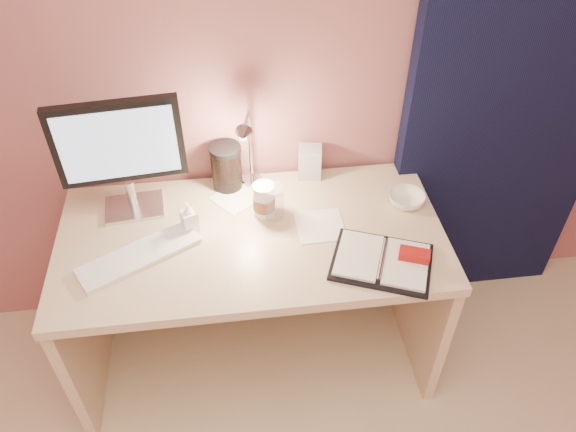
{
  "coord_description": "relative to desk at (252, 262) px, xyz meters",
  "views": [
    {
      "loc": [
        -0.05,
        -0.08,
        2.14
      ],
      "look_at": [
        0.13,
        1.33,
        0.85
      ],
      "focal_mm": 35.0,
      "sensor_mm": 36.0,
      "label": 1
    }
  ],
  "objects": [
    {
      "name": "planner",
      "position": [
        0.44,
        -0.27,
        0.24
      ],
      "size": [
        0.4,
        0.36,
        0.05
      ],
      "rotation": [
        0.0,
        0.0,
        -0.38
      ],
      "color": "black",
      "rests_on": "desk"
    },
    {
      "name": "paper_b",
      "position": [
        0.25,
        -0.06,
        0.23
      ],
      "size": [
        0.18,
        0.18,
        0.0
      ],
      "primitive_type": "cube",
      "rotation": [
        0.0,
        0.0,
        0.03
      ],
      "color": "white",
      "rests_on": "desk"
    },
    {
      "name": "bowl",
      "position": [
        0.6,
        0.02,
        0.25
      ],
      "size": [
        0.17,
        0.17,
        0.04
      ],
      "primitive_type": "imported",
      "rotation": [
        0.0,
        0.0,
        0.3
      ],
      "color": "white",
      "rests_on": "desk"
    },
    {
      "name": "desk",
      "position": [
        0.0,
        0.0,
        0.0
      ],
      "size": [
        1.4,
        0.7,
        0.73
      ],
      "color": "#D1B394",
      "rests_on": "ground"
    },
    {
      "name": "desk_lamp",
      "position": [
        0.05,
        0.15,
        0.44
      ],
      "size": [
        0.11,
        0.21,
        0.34
      ],
      "rotation": [
        0.0,
        0.0,
        -0.22
      ],
      "color": "silver",
      "rests_on": "desk"
    },
    {
      "name": "paper_c",
      "position": [
        -0.05,
        0.14,
        0.23
      ],
      "size": [
        0.21,
        0.21,
        0.0
      ],
      "primitive_type": "cube",
      "rotation": [
        0.0,
        0.0,
        0.68
      ],
      "color": "white",
      "rests_on": "desk"
    },
    {
      "name": "room",
      "position": [
        0.95,
        0.24,
        0.63
      ],
      "size": [
        3.5,
        3.5,
        3.5
      ],
      "color": "#C6B28E",
      "rests_on": "ground"
    },
    {
      "name": "product_box",
      "position": [
        0.26,
        0.24,
        0.29
      ],
      "size": [
        0.1,
        0.09,
        0.14
      ],
      "primitive_type": "cube",
      "rotation": [
        0.0,
        0.0,
        -0.17
      ],
      "color": "#BBBBB6",
      "rests_on": "desk"
    },
    {
      "name": "keyboard",
      "position": [
        -0.39,
        -0.14,
        0.23
      ],
      "size": [
        0.43,
        0.31,
        0.02
      ],
      "primitive_type": "cube",
      "rotation": [
        0.0,
        0.0,
        0.5
      ],
      "color": "white",
      "rests_on": "desk"
    },
    {
      "name": "dark_jar",
      "position": [
        -0.07,
        0.22,
        0.31
      ],
      "size": [
        0.12,
        0.12,
        0.17
      ],
      "primitive_type": "cylinder",
      "color": "black",
      "rests_on": "desk"
    },
    {
      "name": "lotion_bottle",
      "position": [
        -0.22,
        -0.01,
        0.29
      ],
      "size": [
        0.07,
        0.07,
        0.12
      ],
      "primitive_type": "imported",
      "rotation": [
        0.0,
        0.0,
        0.36
      ],
      "color": "white",
      "rests_on": "desk"
    },
    {
      "name": "clear_cup",
      "position": [
        0.09,
        0.02,
        0.29
      ],
      "size": [
        0.08,
        0.08,
        0.13
      ],
      "primitive_type": "cylinder",
      "color": "white",
      "rests_on": "desk"
    },
    {
      "name": "coffee_cup",
      "position": [
        0.06,
        0.04,
        0.29
      ],
      "size": [
        0.08,
        0.08,
        0.13
      ],
      "color": "white",
      "rests_on": "desk"
    },
    {
      "name": "monitor",
      "position": [
        -0.43,
        0.12,
        0.51
      ],
      "size": [
        0.44,
        0.18,
        0.47
      ],
      "rotation": [
        0.0,
        0.0,
        0.09
      ],
      "color": "silver",
      "rests_on": "desk"
    }
  ]
}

